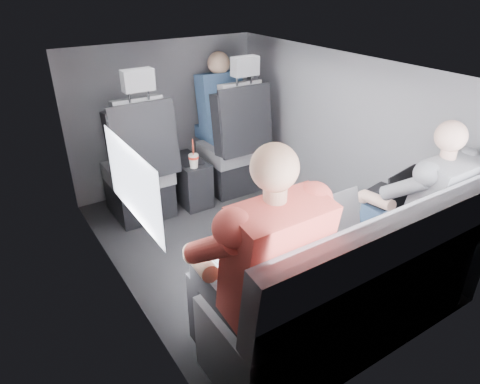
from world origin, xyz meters
TOP-DOWN VIEW (x-y plane):
  - floor at (0.00, 0.00)m, footprint 2.60×2.60m
  - ceiling at (0.00, 0.00)m, footprint 2.60×2.60m
  - panel_left at (-0.90, 0.00)m, footprint 0.02×2.60m
  - panel_right at (0.90, 0.00)m, footprint 0.02×2.60m
  - panel_front at (0.00, 1.30)m, footprint 1.80×0.02m
  - panel_back at (0.00, -1.30)m, footprint 1.80×0.02m
  - side_window at (-0.88, -0.30)m, footprint 0.02×0.75m
  - seatbelt at (0.45, 0.67)m, footprint 0.35×0.11m
  - front_seat_left at (-0.45, 0.84)m, footprint 0.52×0.58m
  - front_seat_right at (0.45, 0.84)m, footprint 0.52×0.58m
  - center_console at (0.00, 0.88)m, footprint 0.24×0.48m
  - rear_bench at (0.00, -1.06)m, footprint 1.60×0.57m
  - soda_cup at (-0.03, 0.71)m, footprint 0.08×0.08m
  - laptop_white at (-0.54, -0.77)m, footprint 0.33×0.32m
  - laptop_silver at (-0.01, -0.80)m, footprint 0.36×0.32m
  - laptop_black at (0.60, -0.77)m, footprint 0.35×0.33m
  - passenger_rear_left at (-0.56, -0.97)m, footprint 0.55×0.66m
  - passenger_rear_right at (0.61, -0.97)m, footprint 0.47×0.60m
  - passenger_front_right at (0.46, 1.10)m, footprint 0.40×0.40m

SIDE VIEW (x-z plane):
  - floor at x=0.00m, z-range 0.00..0.00m
  - center_console at x=0.00m, z-range 0.00..0.41m
  - rear_bench at x=0.00m, z-range -0.15..0.77m
  - front_seat_left at x=-0.45m, z-range -0.23..1.03m
  - front_seat_right at x=0.45m, z-range -0.23..1.03m
  - soda_cup at x=-0.03m, z-range 0.34..0.59m
  - passenger_rear_right at x=0.61m, z-range 0.02..1.20m
  - laptop_black at x=0.60m, z-range 0.52..0.74m
  - laptop_white at x=-0.54m, z-range 0.52..0.74m
  - laptop_silver at x=-0.01m, z-range 0.51..0.76m
  - passenger_rear_left at x=-0.56m, z-range 0.01..1.31m
  - panel_left at x=-0.90m, z-range 0.00..1.35m
  - panel_right at x=0.90m, z-range 0.00..1.35m
  - panel_front at x=0.00m, z-range 0.00..1.35m
  - panel_back at x=0.00m, z-range 0.00..1.35m
  - passenger_front_right at x=0.46m, z-range 0.34..1.16m
  - seatbelt at x=0.45m, z-range 0.50..1.10m
  - side_window at x=-0.88m, z-range 0.69..1.11m
  - ceiling at x=0.00m, z-range 1.35..1.35m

